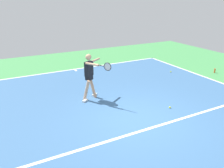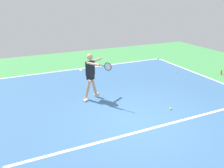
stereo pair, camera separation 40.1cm
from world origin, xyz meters
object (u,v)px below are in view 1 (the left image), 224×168
(tennis_ball_far_corner, at_px, (170,107))
(water_bottle, at_px, (215,71))
(tennis_player, at_px, (90,74))
(tennis_ball_by_baseline, at_px, (171,72))

(tennis_ball_far_corner, distance_m, water_bottle, 5.19)
(tennis_player, bearing_deg, tennis_ball_by_baseline, 159.81)
(tennis_player, distance_m, tennis_ball_by_baseline, 5.17)
(tennis_ball_by_baseline, xyz_separation_m, water_bottle, (-1.94, 1.11, 0.08))
(tennis_ball_far_corner, xyz_separation_m, water_bottle, (-4.76, -2.07, 0.08))
(tennis_ball_by_baseline, height_order, water_bottle, water_bottle)
(tennis_player, xyz_separation_m, water_bottle, (-6.90, -0.01, -0.90))
(tennis_ball_far_corner, bearing_deg, tennis_ball_by_baseline, -131.55)
(tennis_ball_by_baseline, relative_size, tennis_ball_far_corner, 1.00)
(tennis_player, distance_m, tennis_ball_far_corner, 3.12)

